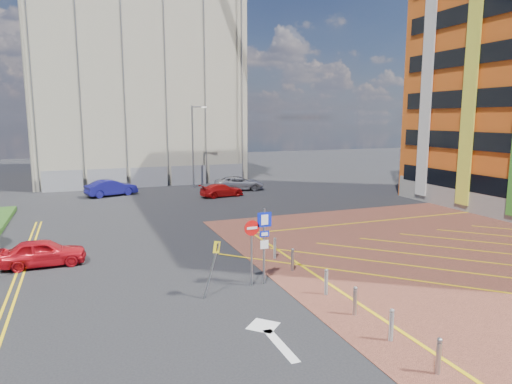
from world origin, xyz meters
TOP-DOWN VIEW (x-y plane):
  - ground at (0.00, 0.00)m, footprint 140.00×140.00m
  - lamp_back at (4.08, 28.00)m, footprint 1.53×0.16m
  - sign_cluster at (0.30, 0.98)m, footprint 1.17×0.12m
  - warning_sign at (-1.86, 0.34)m, footprint 0.78×0.42m
  - bollard_row at (2.30, -1.67)m, footprint 0.14×11.14m
  - construction_building at (0.00, 40.00)m, footprint 21.20×19.20m
  - construction_fence at (1.00, 30.00)m, footprint 21.60×0.06m
  - car_red_left at (-8.23, 6.91)m, footprint 3.77×1.53m
  - car_blue_back at (-3.91, 25.94)m, footprint 4.67×2.80m
  - car_red_back at (5.10, 22.04)m, footprint 4.09×2.14m
  - car_silver_back at (7.74, 25.03)m, footprint 5.08×3.14m

SIDE VIEW (x-z plane):
  - ground at x=0.00m, z-range 0.00..0.00m
  - bollard_row at x=2.30m, z-range 0.02..0.92m
  - car_red_back at x=5.10m, z-range 0.00..1.13m
  - car_red_left at x=-8.23m, z-range 0.00..1.28m
  - car_silver_back at x=7.74m, z-range 0.00..1.31m
  - car_blue_back at x=-3.91m, z-range 0.00..1.45m
  - construction_fence at x=1.00m, z-range 0.00..2.00m
  - warning_sign at x=-1.86m, z-range 0.31..2.55m
  - sign_cluster at x=0.30m, z-range 0.35..3.55m
  - lamp_back at x=4.08m, z-range 0.36..8.36m
  - construction_building at x=0.00m, z-range 0.00..22.00m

